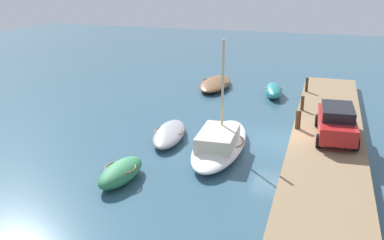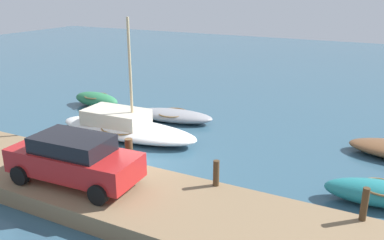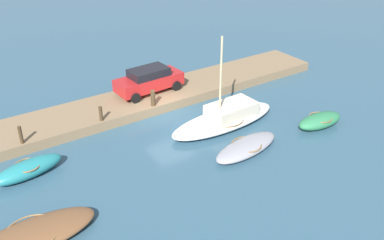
{
  "view_description": "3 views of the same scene",
  "coord_description": "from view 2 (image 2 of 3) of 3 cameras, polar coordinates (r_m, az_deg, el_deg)",
  "views": [
    {
      "loc": [
        -22.33,
        -2.0,
        8.65
      ],
      "look_at": [
        -1.04,
        4.44,
        1.09
      ],
      "focal_mm": 42.27,
      "sensor_mm": 36.0,
      "label": 1
    },
    {
      "loc": [
        8.61,
        -11.51,
        6.73
      ],
      "look_at": [
        1.37,
        2.56,
        1.39
      ],
      "focal_mm": 37.64,
      "sensor_mm": 36.0,
      "label": 2
    },
    {
      "loc": [
        11.53,
        19.55,
        12.12
      ],
      "look_at": [
        -0.12,
        2.27,
        0.78
      ],
      "focal_mm": 39.57,
      "sensor_mm": 36.0,
      "label": 3
    }
  ],
  "objects": [
    {
      "name": "mooring_post_west",
      "position": [
        14.47,
        -8.9,
        -4.51
      ],
      "size": [
        0.28,
        0.28,
        1.0
      ],
      "primitive_type": "cylinder",
      "color": "#47331E",
      "rests_on": "dock_platform"
    },
    {
      "name": "mooring_post_mid_east",
      "position": [
        12.07,
        23.25,
        -10.9
      ],
      "size": [
        0.19,
        0.19,
        0.98
      ],
      "primitive_type": "cylinder",
      "color": "#47331E",
      "rests_on": "dock_platform"
    },
    {
      "name": "rowboat_grey",
      "position": [
        20.8,
        -2.74,
        0.65
      ],
      "size": [
        4.44,
        2.13,
        0.61
      ],
      "rotation": [
        0.0,
        0.0,
        0.15
      ],
      "color": "#939399",
      "rests_on": "ground_plane"
    },
    {
      "name": "ground_plane",
      "position": [
        15.87,
        -8.72,
        -6.67
      ],
      "size": [
        84.0,
        84.0,
        0.0
      ],
      "primitive_type": "plane",
      "color": "#33566B"
    },
    {
      "name": "parked_car",
      "position": [
        13.49,
        -16.39,
        -5.25
      ],
      "size": [
        4.46,
        2.12,
        1.61
      ],
      "rotation": [
        0.0,
        0.0,
        0.05
      ],
      "color": "#B21E1E",
      "rests_on": "dock_platform"
    },
    {
      "name": "sailboat_white",
      "position": [
        18.89,
        -9.53,
        -0.91
      ],
      "size": [
        7.17,
        2.55,
        5.45
      ],
      "rotation": [
        0.0,
        0.0,
        0.03
      ],
      "color": "white",
      "rests_on": "ground_plane"
    },
    {
      "name": "mooring_post_mid_west",
      "position": [
        12.94,
        3.44,
        -7.52
      ],
      "size": [
        0.2,
        0.2,
        0.86
      ],
      "primitive_type": "cylinder",
      "color": "#47331E",
      "rests_on": "dock_platform"
    },
    {
      "name": "rowboat_green",
      "position": [
        23.97,
        -13.39,
        2.85
      ],
      "size": [
        3.1,
        1.46,
        0.81
      ],
      "rotation": [
        0.0,
        0.0,
        -0.07
      ],
      "color": "#2D7A4C",
      "rests_on": "ground_plane"
    },
    {
      "name": "dock_platform",
      "position": [
        14.1,
        -14.47,
        -9.13
      ],
      "size": [
        25.53,
        3.56,
        0.6
      ],
      "primitive_type": "cube",
      "color": "#846B4C",
      "rests_on": "ground_plane"
    },
    {
      "name": "rowboat_teal",
      "position": [
        14.37,
        25.12,
        -9.35
      ],
      "size": [
        3.58,
        1.72,
        0.81
      ],
      "rotation": [
        0.0,
        0.0,
        0.16
      ],
      "color": "teal",
      "rests_on": "ground_plane"
    }
  ]
}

